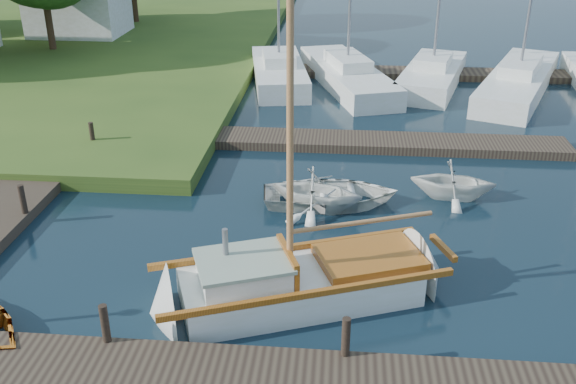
# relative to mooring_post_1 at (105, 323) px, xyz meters

# --- Properties ---
(ground) EXTENTS (160.00, 160.00, 0.00)m
(ground) POSITION_rel_mooring_post_1_xyz_m (3.00, 5.00, -0.70)
(ground) COLOR black
(ground) RESTS_ON ground
(left_dock) EXTENTS (2.20, 18.00, 0.30)m
(left_dock) POSITION_rel_mooring_post_1_xyz_m (-5.00, 7.00, -0.55)
(left_dock) COLOR #2C211A
(left_dock) RESTS_ON ground
(far_dock) EXTENTS (14.00, 1.60, 0.30)m
(far_dock) POSITION_rel_mooring_post_1_xyz_m (5.00, 11.50, -0.55)
(far_dock) COLOR #2C211A
(far_dock) RESTS_ON ground
(pontoon) EXTENTS (30.00, 1.60, 0.30)m
(pontoon) POSITION_rel_mooring_post_1_xyz_m (13.00, 21.00, -0.55)
(pontoon) COLOR #2C211A
(pontoon) RESTS_ON ground
(mooring_post_1) EXTENTS (0.16, 0.16, 0.80)m
(mooring_post_1) POSITION_rel_mooring_post_1_xyz_m (0.00, 0.00, 0.00)
(mooring_post_1) COLOR black
(mooring_post_1) RESTS_ON near_dock
(mooring_post_2) EXTENTS (0.16, 0.16, 0.80)m
(mooring_post_2) POSITION_rel_mooring_post_1_xyz_m (4.50, 0.00, 0.00)
(mooring_post_2) COLOR black
(mooring_post_2) RESTS_ON near_dock
(mooring_post_4) EXTENTS (0.16, 0.16, 0.80)m
(mooring_post_4) POSITION_rel_mooring_post_1_xyz_m (-4.00, 5.00, 0.00)
(mooring_post_4) COLOR black
(mooring_post_4) RESTS_ON left_dock
(mooring_post_5) EXTENTS (0.16, 0.16, 0.80)m
(mooring_post_5) POSITION_rel_mooring_post_1_xyz_m (-4.00, 10.00, 0.00)
(mooring_post_5) COLOR black
(mooring_post_5) RESTS_ON left_dock
(sailboat) EXTENTS (7.38, 4.36, 9.83)m
(sailboat) POSITION_rel_mooring_post_1_xyz_m (3.64, 2.19, -0.36)
(sailboat) COLOR silver
(sailboat) RESTS_ON ground
(tender_b) EXTENTS (3.02, 2.77, 1.35)m
(tender_b) POSITION_rel_mooring_post_1_xyz_m (3.66, 6.49, -0.03)
(tender_b) COLOR silver
(tender_b) RESTS_ON ground
(tender_c) EXTENTS (4.08, 3.13, 0.78)m
(tender_c) POSITION_rel_mooring_post_1_xyz_m (4.05, 6.86, -0.31)
(tender_c) COLOR silver
(tender_c) RESTS_ON ground
(tender_d) EXTENTS (2.61, 2.33, 1.25)m
(tender_d) POSITION_rel_mooring_post_1_xyz_m (7.51, 7.58, -0.07)
(tender_d) COLOR silver
(tender_d) RESTS_ON ground
(marina_boat_0) EXTENTS (3.40, 7.45, 9.74)m
(marina_boat_0) POSITION_rel_mooring_post_1_xyz_m (1.30, 19.38, -0.13)
(marina_boat_0) COLOR silver
(marina_boat_0) RESTS_ON ground
(marina_boat_1) EXTENTS (4.76, 8.90, 9.31)m
(marina_boat_1) POSITION_rel_mooring_post_1_xyz_m (4.44, 19.11, -0.14)
(marina_boat_1) COLOR silver
(marina_boat_1) RESTS_ON ground
(marina_boat_2) EXTENTS (3.98, 7.33, 11.58)m
(marina_boat_2) POSITION_rel_mooring_post_1_xyz_m (8.26, 19.39, -0.12)
(marina_boat_2) COLOR silver
(marina_boat_2) RESTS_ON ground
(marina_boat_3) EXTENTS (5.63, 9.66, 13.09)m
(marina_boat_3) POSITION_rel_mooring_post_1_xyz_m (11.92, 18.77, -0.12)
(marina_boat_3) COLOR silver
(marina_boat_3) RESTS_ON ground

